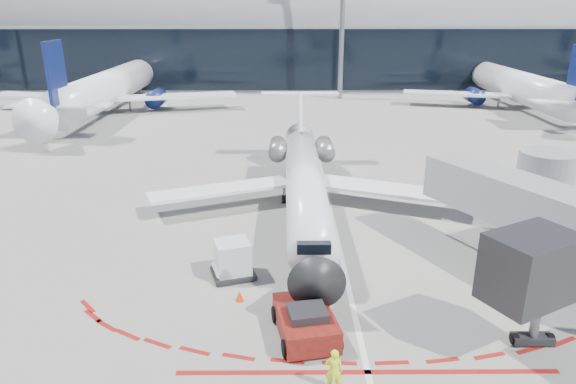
{
  "coord_description": "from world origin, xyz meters",
  "views": [
    {
      "loc": [
        -3.01,
        -26.84,
        12.54
      ],
      "look_at": [
        -2.83,
        1.27,
        2.4
      ],
      "focal_mm": 32.0,
      "sensor_mm": 36.0,
      "label": 1
    }
  ],
  "objects_px": {
    "regional_jet": "(305,179)",
    "uld_container": "(233,260)",
    "ramp_worker": "(334,370)",
    "pushback_tug": "(306,322)"
  },
  "relations": [
    {
      "from": "uld_container",
      "to": "pushback_tug",
      "type": "bearing_deg",
      "value": -72.71
    },
    {
      "from": "regional_jet",
      "to": "pushback_tug",
      "type": "bearing_deg",
      "value": -91.88
    },
    {
      "from": "regional_jet",
      "to": "uld_container",
      "type": "height_order",
      "value": "regional_jet"
    },
    {
      "from": "ramp_worker",
      "to": "uld_container",
      "type": "xyz_separation_m",
      "value": [
        -4.23,
        8.03,
        0.09
      ]
    },
    {
      "from": "regional_jet",
      "to": "uld_container",
      "type": "distance_m",
      "value": 9.82
    },
    {
      "from": "pushback_tug",
      "to": "ramp_worker",
      "type": "bearing_deg",
      "value": -85.88
    },
    {
      "from": "ramp_worker",
      "to": "pushback_tug",
      "type": "bearing_deg",
      "value": -70.9
    },
    {
      "from": "regional_jet",
      "to": "uld_container",
      "type": "xyz_separation_m",
      "value": [
        -3.83,
        -8.97,
        -1.18
      ]
    },
    {
      "from": "pushback_tug",
      "to": "uld_container",
      "type": "distance_m",
      "value": 5.9
    },
    {
      "from": "uld_container",
      "to": "ramp_worker",
      "type": "bearing_deg",
      "value": -80.0
    }
  ]
}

